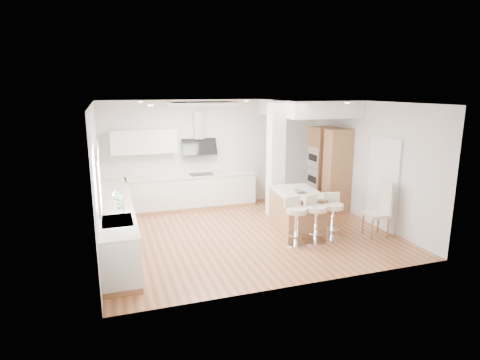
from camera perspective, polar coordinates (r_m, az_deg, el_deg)
name	(u,v)px	position (r m, az deg, el deg)	size (l,w,h in m)	color
ground	(247,233)	(8.81, 1.07, -7.55)	(6.00, 6.00, 0.00)	#A3633C
ceiling	(247,233)	(8.81, 1.07, -7.55)	(6.00, 5.00, 0.02)	white
wall_back	(216,153)	(10.78, -3.37, 3.91)	(6.00, 0.04, 2.80)	silver
wall_left	(97,180)	(7.96, -19.69, -0.04)	(0.04, 5.00, 2.80)	silver
wall_right	(369,162)	(9.83, 17.83, 2.44)	(0.04, 5.00, 2.80)	silver
skylight	(203,103)	(8.62, -5.27, 10.79)	(4.10, 2.10, 0.06)	white
window_left	(98,174)	(7.02, -19.59, 0.77)	(0.06, 1.28, 1.07)	white
doorway_right	(383,184)	(9.43, 19.67, -0.60)	(0.05, 1.00, 2.10)	#49403A
counter_left	(117,223)	(8.42, -17.14, -5.81)	(0.63, 4.50, 1.35)	#A06F44
counter_back	(185,183)	(10.45, -7.76, -0.42)	(3.62, 0.63, 2.50)	#A06F44
pillar	(276,160)	(9.68, 5.08, 2.85)	(0.35, 0.35, 2.80)	white
soffit	(308,108)	(10.41, 9.60, 10.08)	(1.78, 2.20, 0.40)	white
oven_column	(328,168)	(10.72, 12.45, 1.68)	(0.63, 1.21, 2.10)	#A06F44
peninsula	(296,209)	(9.07, 8.03, -4.18)	(1.05, 1.49, 0.93)	#A06F44
bar_stool_a	(296,218)	(8.12, 7.93, -5.42)	(0.49, 0.49, 0.97)	silver
bar_stool_b	(315,216)	(8.28, 10.67, -5.11)	(0.57, 0.57, 0.98)	silver
bar_stool_c	(332,214)	(8.56, 13.02, -4.69)	(0.50, 0.50, 0.96)	silver
dining_chair	(381,207)	(8.97, 19.43, -3.66)	(0.50, 0.50, 1.19)	beige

